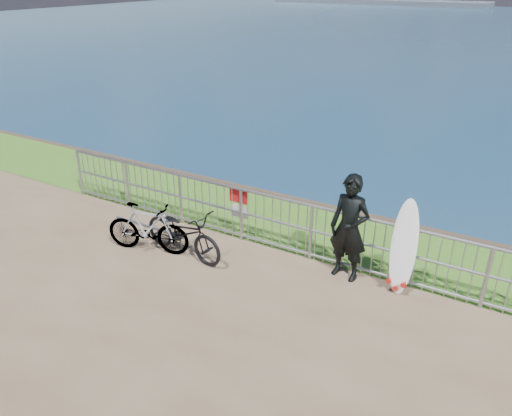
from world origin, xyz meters
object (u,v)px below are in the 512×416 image
Objects in this scene: surfer at (349,228)px; surfboard at (403,251)px; bicycle_near at (183,232)px; bicycle_far at (147,228)px.

surfer is 1.16× the size of surfboard.
bicycle_far is at bearing 114.99° from bicycle_near.
surfboard reaches higher than bicycle_far.
surfboard is at bearing -69.94° from bicycle_near.
surfer is 1.04× the size of bicycle_near.
bicycle_far is (-0.67, -0.22, 0.01)m from bicycle_near.
bicycle_far reaches higher than bicycle_near.
surfboard is (0.92, 0.05, -0.20)m from surfer.
surfboard is at bearing 9.96° from surfer.
surfer reaches higher than bicycle_far.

